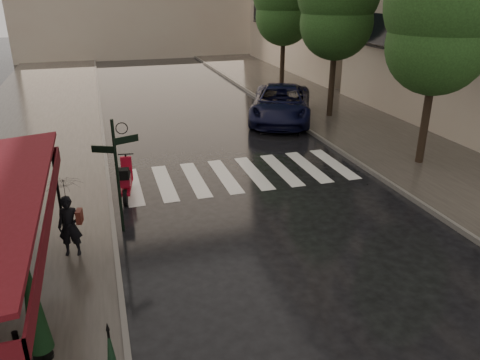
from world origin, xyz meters
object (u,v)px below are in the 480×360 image
pedestrian_with_umbrella (65,194)px  parked_car (281,103)px  parasol_front (32,298)px  scooter (126,181)px

pedestrian_with_umbrella → parked_car: 14.02m
parasol_front → pedestrian_with_umbrella: bearing=82.9°
scooter → parked_car: parked_car is taller
scooter → pedestrian_with_umbrella: bearing=-106.3°
pedestrian_with_umbrella → scooter: size_ratio=1.29×
scooter → parasol_front: (-1.93, -6.69, 0.82)m
pedestrian_with_umbrella → parasol_front: bearing=-86.9°
parked_car → parasol_front: bearing=-101.7°
parked_car → parasol_front: 16.96m
pedestrian_with_umbrella → parked_car: size_ratio=0.39×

